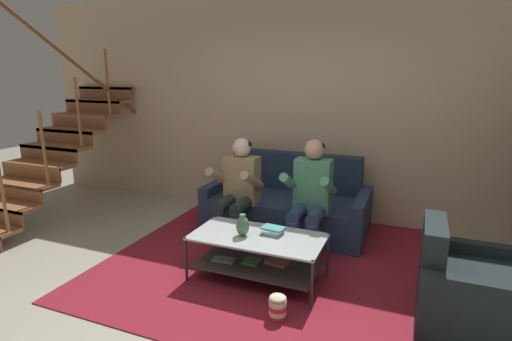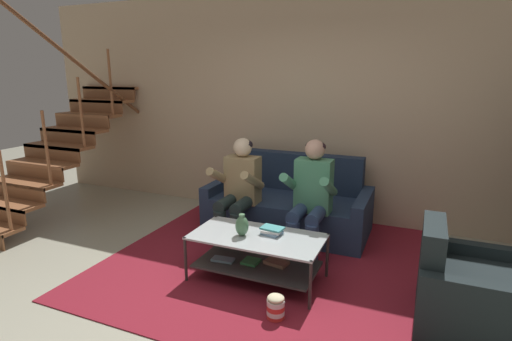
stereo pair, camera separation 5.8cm
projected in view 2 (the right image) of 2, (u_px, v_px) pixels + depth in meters
name	position (u px, v px, depth m)	size (l,w,h in m)	color
ground	(229.00, 309.00, 3.26)	(16.80, 16.80, 0.00)	#A6A48E
back_partition	(314.00, 107.00, 5.11)	(8.40, 0.12, 2.90)	#CBAD8C
staircase_run	(66.00, 136.00, 5.49)	(1.02, 2.86, 2.78)	#985D38
couch	(289.00, 206.00, 4.88)	(1.92, 0.91, 0.90)	navy
person_seated_left	(239.00, 187.00, 4.47)	(0.50, 0.58, 1.17)	#202D2D
person_seated_right	(311.00, 194.00, 4.15)	(0.50, 0.58, 1.21)	navy
coffee_table	(257.00, 251.00, 3.67)	(1.20, 0.61, 0.44)	#B1BABD
area_rug	(271.00, 255.00, 4.23)	(3.07, 3.25, 0.01)	maroon
vase	(242.00, 226.00, 3.62)	(0.12, 0.12, 0.20)	#4B7751
book_stack	(272.00, 231.00, 3.66)	(0.22, 0.18, 0.06)	#789BBA
armchair	(474.00, 294.00, 2.98)	(0.85, 0.81, 0.79)	#1D2729
popcorn_tub	(276.00, 307.00, 3.11)	(0.14, 0.14, 0.20)	red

